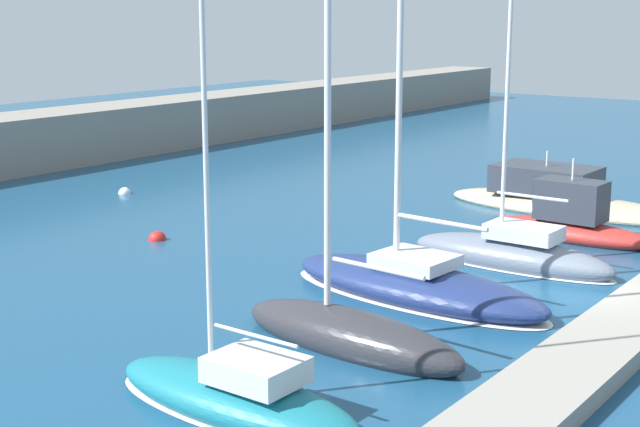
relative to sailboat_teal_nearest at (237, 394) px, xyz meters
name	(u,v)px	position (x,y,z in m)	size (l,w,h in m)	color
ground_plane	(575,300)	(11.20, -2.76, -0.38)	(120.00, 120.00, 0.00)	navy
sailboat_teal_nearest	(237,394)	(0.00, 0.00, 0.00)	(2.07, 6.21, 13.64)	#19707F
sailboat_charcoal_second	(350,331)	(4.37, 0.22, 0.03)	(2.25, 6.51, 12.02)	#2D2D33
sailboat_navy_third	(416,280)	(8.82, 1.00, 0.12)	(3.40, 8.57, 18.27)	navy
sailboat_slate_fourth	(512,254)	(13.46, 0.21, 0.02)	(1.94, 6.88, 12.40)	slate
motorboat_red_fifth	(569,221)	(17.97, 0.11, 0.25)	(1.97, 6.08, 3.10)	#B72D28
motorboat_sand_sixth	(560,199)	(22.61, 2.28, 0.03)	(3.64, 10.20, 2.69)	beige
mooring_buoy_white	(125,193)	(14.52, 19.06, -0.38)	(0.55, 0.55, 0.55)	white
mooring_buoy_red	(157,240)	(9.33, 11.76, -0.38)	(0.63, 0.63, 0.63)	red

